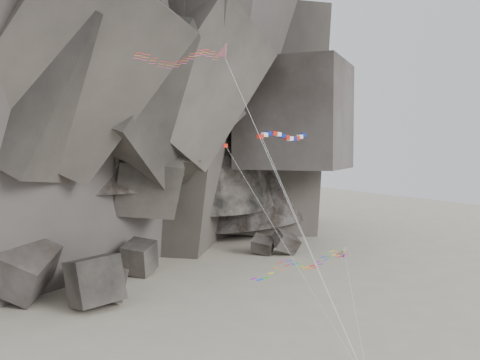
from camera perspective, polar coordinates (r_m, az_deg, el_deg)
headland at (r=116.58m, az=-20.09°, el=13.86°), size 110.00×70.00×84.00m
boulder_field at (r=81.19m, az=-18.08°, el=-10.15°), size 66.78×17.47×10.13m
delta_kite at (r=50.13m, az=-6.69°, el=12.85°), size 14.77×14.80×30.78m
banner_kite at (r=54.84m, az=4.73°, el=4.49°), size 7.62×13.20×22.27m
parafoil_kite at (r=56.25m, az=6.18°, el=-8.88°), size 15.37×11.64×9.22m
pennant_kite at (r=52.11m, az=1.20°, el=-0.99°), size 4.74×15.06×20.99m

